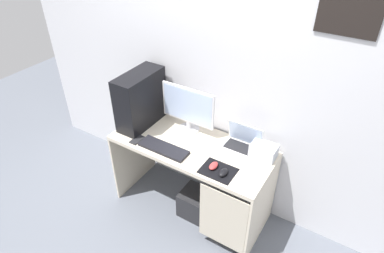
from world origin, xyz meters
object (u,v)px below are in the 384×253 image
pc_tower (140,99)px  laptop (242,144)px  keyboard (164,148)px  mouse_right (223,172)px  mouse_left (214,166)px  cell_phone (137,140)px  projector (264,151)px  subwoofer (195,203)px  monitor (188,109)px

pc_tower → laptop: (0.91, 0.14, -0.20)m
keyboard → laptop: bearing=33.8°
pc_tower → mouse_right: pc_tower is taller
keyboard → pc_tower: bearing=151.2°
mouse_left → cell_phone: size_ratio=0.74×
mouse_right → projector: bearing=64.0°
projector → cell_phone: (-0.97, -0.36, -0.05)m
mouse_left → subwoofer: bearing=154.1°
mouse_right → pc_tower: bearing=166.8°
projector → mouse_right: projector is taller
monitor → mouse_left: (0.43, -0.31, -0.20)m
mouse_left → mouse_right: size_ratio=1.00×
laptop → keyboard: laptop is taller
mouse_left → mouse_right: bearing=-14.7°
pc_tower → monitor: pc_tower is taller
laptop → mouse_right: (0.02, -0.36, -0.02)m
mouse_right → subwoofer: (-0.32, 0.13, -0.65)m
projector → keyboard: projector is taller
monitor → mouse_right: bearing=-33.0°
pc_tower → mouse_right: (0.93, -0.22, -0.22)m
keyboard → mouse_left: mouse_left is taller
pc_tower → projector: (1.10, 0.13, -0.19)m
cell_phone → mouse_right: bearing=0.9°
pc_tower → projector: pc_tower is taller
cell_phone → subwoofer: (0.48, 0.15, -0.63)m
keyboard → cell_phone: 0.26m
subwoofer → projector: bearing=23.5°
keyboard → cell_phone: keyboard is taller
mouse_left → cell_phone: bearing=-176.9°
laptop → subwoofer: size_ratio=1.19×
laptop → mouse_left: bearing=-103.0°
monitor → laptop: size_ratio=1.64×
mouse_left → pc_tower: bearing=167.0°
monitor → keyboard: bearing=-93.9°
monitor → mouse_left: 0.56m
keyboard → subwoofer: 0.69m
projector → subwoofer: projector is taller
laptop → mouse_right: 0.36m
projector → mouse_left: (-0.26, -0.32, -0.03)m
keyboard → mouse_right: 0.54m
projector → mouse_right: (-0.17, -0.35, -0.03)m
projector → mouse_left: size_ratio=2.08×
cell_phone → mouse_left: bearing=3.1°
monitor → subwoofer: (0.20, -0.20, -0.84)m
mouse_right → cell_phone: mouse_right is taller
mouse_right → mouse_left: bearing=165.3°
laptop → pc_tower: bearing=-171.3°
keyboard → mouse_right: bearing=-0.5°
projector → subwoofer: size_ratio=0.79×
mouse_left → subwoofer: mouse_left is taller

